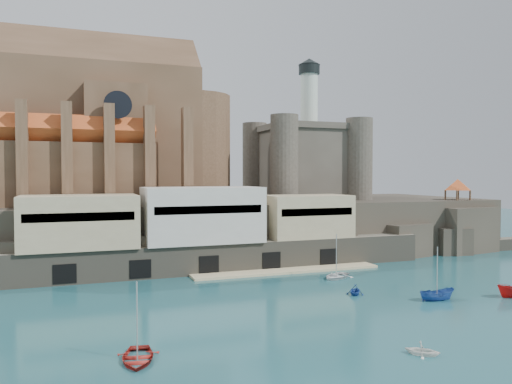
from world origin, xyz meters
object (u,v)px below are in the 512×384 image
object	(u,v)px
castle_keep	(305,158)
boat_0	(137,361)
church	(100,135)
boat_2	(437,300)
boat_1	(422,355)
pavilion	(458,186)

from	to	relation	value
castle_keep	boat_0	bearing A→B (deg)	-127.41
church	boat_2	size ratio (longest dim) A/B	10.40
boat_0	castle_keep	bearing A→B (deg)	62.67
boat_2	church	bearing A→B (deg)	43.47
boat_0	boat_1	distance (m)	23.36
castle_keep	boat_0	distance (m)	68.70
pavilion	boat_0	world-z (taller)	pavilion
church	pavilion	bearing A→B (deg)	-13.48
pavilion	boat_0	xyz separation A→B (m)	(-66.15, -37.51, -12.73)
castle_keep	boat_0	world-z (taller)	castle_keep
boat_2	boat_0	bearing A→B (deg)	107.18
boat_2	boat_1	bearing A→B (deg)	142.08
pavilion	boat_2	size ratio (longest dim) A/B	1.42
pavilion	boat_2	xyz separation A→B (m)	(-30.32, -30.17, -12.73)
church	boat_0	size ratio (longest dim) A/B	8.76
pavilion	castle_keep	bearing A→B (deg)	149.82
castle_keep	boat_0	xyz separation A→B (m)	(-40.23, -52.59, -18.31)
castle_keep	boat_0	size ratio (longest dim) A/B	5.46
castle_keep	church	bearing A→B (deg)	178.89
church	pavilion	world-z (taller)	church
pavilion	boat_1	xyz separation A→B (m)	(-43.82, -44.39, -12.73)
castle_keep	pavilion	size ratio (longest dim) A/B	4.58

